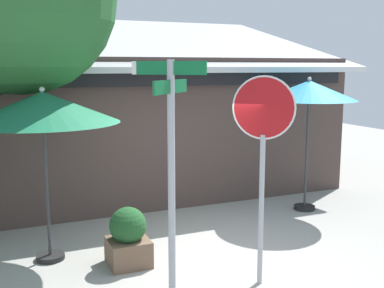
% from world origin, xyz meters
% --- Properties ---
extents(ground_plane, '(28.00, 28.00, 0.10)m').
position_xyz_m(ground_plane, '(0.00, 0.00, -0.05)').
color(ground_plane, '#9E9B93').
extents(cafe_building, '(8.99, 6.06, 4.39)m').
position_xyz_m(cafe_building, '(0.38, 5.18, 1.68)').
color(cafe_building, '#473833').
rests_on(cafe_building, ground).
extents(street_sign_post, '(0.70, 0.70, 3.07)m').
position_xyz_m(street_sign_post, '(-1.24, -1.30, 1.89)').
color(street_sign_post, '#A8AAB2').
rests_on(street_sign_post, ground).
extents(stop_sign, '(0.63, 0.58, 2.88)m').
position_xyz_m(stop_sign, '(0.10, -1.23, 2.04)').
color(stop_sign, '#A8AAB2').
rests_on(stop_sign, ground).
extents(patio_umbrella_forest_green_left, '(2.29, 2.29, 2.70)m').
position_xyz_m(patio_umbrella_forest_green_left, '(-2.49, 0.77, 2.37)').
color(patio_umbrella_forest_green_left, black).
rests_on(patio_umbrella_forest_green_left, ground).
extents(patio_umbrella_teal_center, '(1.94, 1.94, 2.78)m').
position_xyz_m(patio_umbrella_teal_center, '(2.77, 1.36, 2.48)').
color(patio_umbrella_teal_center, black).
rests_on(patio_umbrella_teal_center, ground).
extents(sidewalk_planter, '(0.61, 0.61, 0.90)m').
position_xyz_m(sidewalk_planter, '(-1.42, 0.09, 0.43)').
color(sidewalk_planter, brown).
rests_on(sidewalk_planter, ground).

